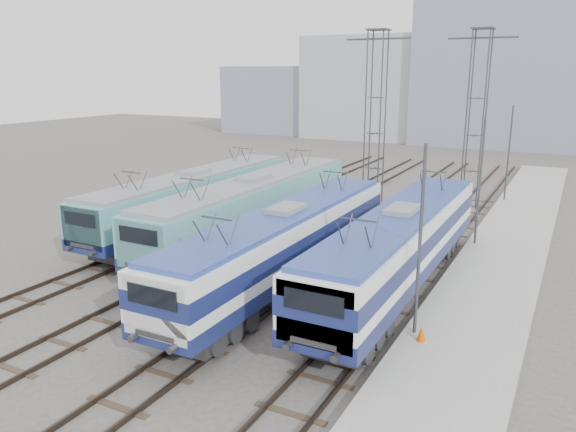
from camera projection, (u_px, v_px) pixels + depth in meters
The scene contains 15 objects.
ground at pixel (185, 314), 22.09m from camera, with size 160.00×160.00×0.00m, color #514C47.
platform at pixel (488, 288), 24.34m from camera, with size 4.00×70.00×0.30m, color #9E9E99.
locomotive_far_left at pixel (193, 197), 32.81m from camera, with size 2.72×17.14×3.23m.
locomotive_center_left at pixel (252, 206), 30.15m from camera, with size 2.84×17.95×3.38m.
locomotive_center_right at pixel (284, 241), 24.07m from camera, with size 2.72×17.16×3.23m.
locomotive_far_right at pixel (399, 243), 23.66m from camera, with size 2.76×17.45×3.28m.
catenary_tower_west at pixel (375, 110), 39.30m from camera, with size 4.50×1.20×12.00m.
catenary_tower_east at pixel (477, 111), 38.10m from camera, with size 4.50×1.20×12.00m.
mast_front at pixel (420, 246), 19.07m from camera, with size 0.12×0.12×7.00m, color #3F4247.
mast_mid at pixel (480, 185), 29.36m from camera, with size 0.12×0.12×7.00m, color #3F4247.
mast_rear at pixel (508, 155), 39.66m from camera, with size 0.12×0.12×7.00m, color #3F4247.
safety_cone at pixel (421, 333), 19.17m from camera, with size 0.31×0.31×0.55m, color #E94D00.
building_west at pixel (374, 88), 79.81m from camera, with size 18.00×12.00×14.00m, color #9CA5AF.
building_center at pixel (510, 73), 71.23m from camera, with size 22.00×14.00×18.00m, color gray.
building_far_west at pixel (276, 100), 87.50m from camera, with size 14.00×10.00×10.00m, color gray.
Camera 1 is at (13.07, -16.21, 9.26)m, focal length 35.00 mm.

